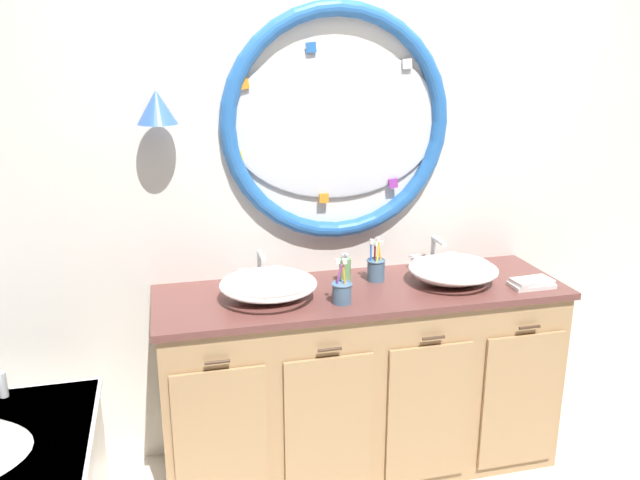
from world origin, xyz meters
The scene contains 10 objects.
back_wall_assembly centered at (-0.01, 0.59, 1.33)m, with size 6.40×0.26×2.60m.
vanity_counter centered at (-0.01, 0.27, 0.45)m, with size 1.86×0.60×0.90m.
sink_basin_left centered at (-0.44, 0.24, 0.97)m, with size 0.42×0.42×0.14m.
sink_basin_right centered at (0.42, 0.24, 0.96)m, with size 0.41×0.41×0.13m.
faucet_set_left centered at (-0.44, 0.47, 0.96)m, with size 0.21×0.13×0.16m.
faucet_set_right centered at (0.42, 0.47, 0.97)m, with size 0.24×0.15×0.17m.
toothbrush_holder_left centered at (-0.14, 0.13, 0.95)m, with size 0.09×0.09×0.20m.
toothbrush_holder_right centered at (0.09, 0.36, 0.96)m, with size 0.09×0.09×0.22m.
soap_dispenser centered at (-0.06, 0.37, 0.96)m, with size 0.05×0.06×0.15m.
folded_hand_towel centered at (0.75, 0.10, 0.92)m, with size 0.20×0.11×0.04m.
Camera 1 is at (-0.85, -2.34, 1.94)m, focal length 36.31 mm.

